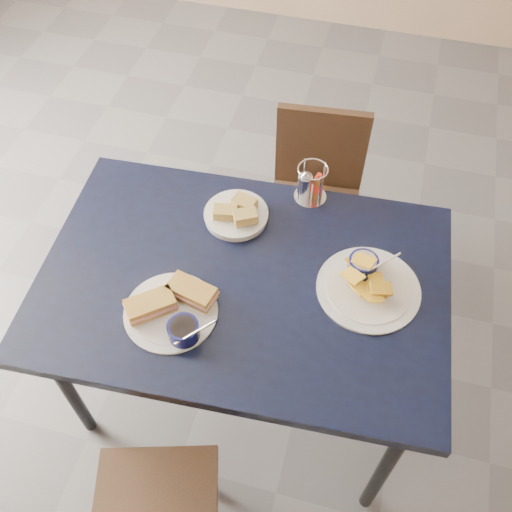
% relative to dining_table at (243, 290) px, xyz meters
% --- Properties ---
extents(ground, '(6.00, 6.00, 0.00)m').
position_rel_dining_table_xyz_m(ground, '(0.22, 0.24, -0.69)').
color(ground, '#535358').
rests_on(ground, ground).
extents(dining_table, '(1.29, 0.90, 0.75)m').
position_rel_dining_table_xyz_m(dining_table, '(0.00, 0.00, 0.00)').
color(dining_table, black).
rests_on(dining_table, ground).
extents(chair_far, '(0.40, 0.39, 0.78)m').
position_rel_dining_table_xyz_m(chair_far, '(0.11, 0.72, -0.24)').
color(chair_far, black).
rests_on(chair_far, ground).
extents(sandwich_plate, '(0.30, 0.27, 0.12)m').
position_rel_dining_table_xyz_m(sandwich_plate, '(-0.16, -0.17, 0.09)').
color(sandwich_plate, white).
rests_on(sandwich_plate, dining_table).
extents(plantain_plate, '(0.31, 0.31, 0.12)m').
position_rel_dining_table_xyz_m(plantain_plate, '(0.37, 0.07, 0.08)').
color(plantain_plate, white).
rests_on(plantain_plate, dining_table).
extents(bread_basket, '(0.21, 0.21, 0.07)m').
position_rel_dining_table_xyz_m(bread_basket, '(-0.08, 0.23, 0.08)').
color(bread_basket, white).
rests_on(bread_basket, dining_table).
extents(condiment_caddy, '(0.11, 0.11, 0.14)m').
position_rel_dining_table_xyz_m(condiment_caddy, '(0.12, 0.38, 0.12)').
color(condiment_caddy, silver).
rests_on(condiment_caddy, dining_table).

